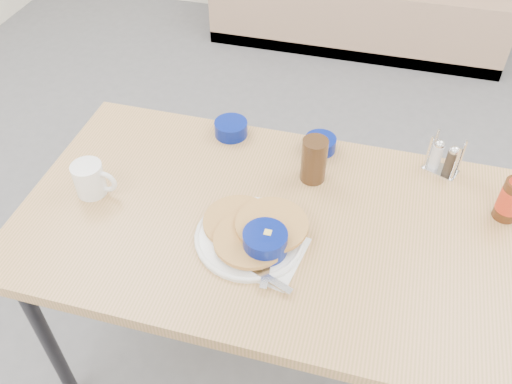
% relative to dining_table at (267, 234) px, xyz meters
% --- Properties ---
extents(dining_table, '(1.40, 0.80, 0.76)m').
position_rel_dining_table_xyz_m(dining_table, '(0.00, 0.00, 0.00)').
color(dining_table, tan).
rests_on(dining_table, ground).
extents(pancake_plate, '(0.30, 0.31, 0.05)m').
position_rel_dining_table_xyz_m(pancake_plate, '(-0.02, -0.08, 0.08)').
color(pancake_plate, white).
rests_on(pancake_plate, dining_table).
extents(coffee_mug, '(0.13, 0.09, 0.10)m').
position_rel_dining_table_xyz_m(coffee_mug, '(-0.52, -0.03, 0.11)').
color(coffee_mug, white).
rests_on(coffee_mug, dining_table).
extents(grits_setting, '(0.22, 0.23, 0.08)m').
position_rel_dining_table_xyz_m(grits_setting, '(0.02, -0.12, 0.10)').
color(grits_setting, white).
rests_on(grits_setting, dining_table).
extents(creamer_bowl, '(0.11, 0.11, 0.05)m').
position_rel_dining_table_xyz_m(creamer_bowl, '(-0.21, 0.34, 0.09)').
color(creamer_bowl, navy).
rests_on(creamer_bowl, dining_table).
extents(butter_bowl, '(0.10, 0.10, 0.04)m').
position_rel_dining_table_xyz_m(butter_bowl, '(0.09, 0.34, 0.08)').
color(butter_bowl, navy).
rests_on(butter_bowl, dining_table).
extents(amber_tumbler, '(0.10, 0.10, 0.14)m').
position_rel_dining_table_xyz_m(amber_tumbler, '(0.09, 0.20, 0.13)').
color(amber_tumbler, '#392312').
rests_on(amber_tumbler, dining_table).
extents(condiment_caddy, '(0.12, 0.09, 0.12)m').
position_rel_dining_table_xyz_m(condiment_caddy, '(0.46, 0.34, 0.10)').
color(condiment_caddy, silver).
rests_on(condiment_caddy, dining_table).
extents(syrup_bottle, '(0.07, 0.07, 0.17)m').
position_rel_dining_table_xyz_m(syrup_bottle, '(0.64, 0.19, 0.14)').
color(syrup_bottle, '#47230F').
rests_on(syrup_bottle, dining_table).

